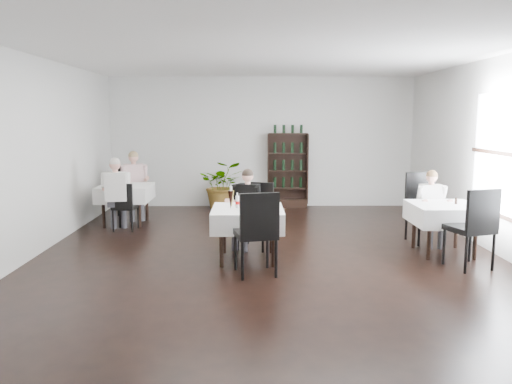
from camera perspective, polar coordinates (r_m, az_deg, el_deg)
room_shell at (r=7.16m, az=1.43°, el=3.90°), size 9.00×9.00×9.00m
window_right at (r=8.07m, az=27.01°, el=3.49°), size 0.06×2.30×1.85m
wine_shelf at (r=11.54m, az=3.64°, el=2.39°), size 0.90×0.28×1.75m
main_table at (r=7.28m, az=-0.97°, el=-3.02°), size 1.03×1.03×0.77m
left_table at (r=10.04m, az=-14.70°, el=-0.09°), size 0.98×0.98×0.77m
right_table at (r=8.12m, az=20.74°, el=-2.36°), size 0.98×0.98×0.77m
potted_tree at (r=11.45m, az=-3.89°, el=0.84°), size 1.02×0.89×1.10m
main_chair_far at (r=8.00m, az=0.10°, el=-2.16°), size 0.61×0.62×1.04m
main_chair_near at (r=6.52m, az=0.12°, el=-4.15°), size 0.62×0.62×1.13m
left_chair_far at (r=10.82m, az=-14.38°, el=0.44°), size 0.63×0.63×1.06m
left_chair_near at (r=9.46m, az=-14.87°, el=-1.29°), size 0.44×0.45×0.90m
right_chair_far at (r=8.84m, az=18.63°, el=-1.13°), size 0.60×0.61×1.16m
right_chair_near at (r=7.43m, az=23.72°, el=-3.29°), size 0.65×0.65×1.14m
diner_main at (r=7.93m, az=-1.14°, el=-1.20°), size 0.57×0.60×1.27m
diner_left_far at (r=10.50m, az=-13.72°, el=1.36°), size 0.60×0.64×1.40m
diner_left_near at (r=9.42m, az=-15.69°, el=0.37°), size 0.56×0.58×1.37m
diner_right_far at (r=8.58m, az=19.45°, el=-1.09°), size 0.46×0.46×1.23m
plate_far at (r=7.50m, az=-1.04°, el=-1.37°), size 0.36×0.36×0.09m
plate_near at (r=7.03m, az=-0.35°, el=-2.04°), size 0.28×0.28×0.08m
pilsner_dark at (r=7.14m, az=-2.91°, el=-0.90°), size 0.08×0.08×0.34m
pilsner_lager at (r=7.31m, az=-2.80°, el=-0.78°), size 0.07×0.07×0.31m
coke_bottle at (r=7.26m, az=-2.15°, el=-1.13°), size 0.06×0.06×0.23m
napkin_cutlery at (r=7.03m, az=1.07°, el=-2.15°), size 0.17×0.18×0.02m
pepper_mill at (r=8.17m, az=21.89°, el=-0.96°), size 0.04×0.04×0.09m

